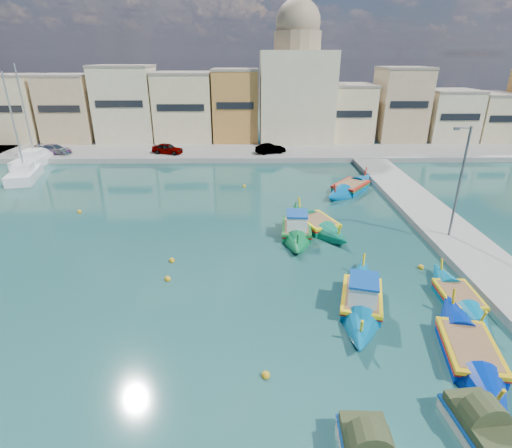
# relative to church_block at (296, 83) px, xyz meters

# --- Properties ---
(ground) EXTENTS (160.00, 160.00, 0.00)m
(ground) POSITION_rel_church_block_xyz_m (-10.00, -40.00, -8.41)
(ground) COLOR #113533
(ground) RESTS_ON ground
(east_quay) EXTENTS (4.00, 70.00, 0.50)m
(east_quay) POSITION_rel_church_block_xyz_m (8.00, -40.00, -8.16)
(east_quay) COLOR gray
(east_quay) RESTS_ON ground
(north_quay) EXTENTS (80.00, 8.00, 0.60)m
(north_quay) POSITION_rel_church_block_xyz_m (-10.00, -8.00, -8.11)
(north_quay) COLOR gray
(north_quay) RESTS_ON ground
(north_townhouses) EXTENTS (83.20, 7.87, 10.19)m
(north_townhouses) POSITION_rel_church_block_xyz_m (-3.32, -0.64, -3.41)
(north_townhouses) COLOR beige
(north_townhouses) RESTS_ON ground
(church_block) EXTENTS (10.00, 10.00, 19.10)m
(church_block) POSITION_rel_church_block_xyz_m (0.00, 0.00, 0.00)
(church_block) COLOR beige
(church_block) RESTS_ON ground
(quay_street_lamp) EXTENTS (1.18, 0.16, 8.00)m
(quay_street_lamp) POSITION_rel_church_block_xyz_m (7.44, -34.00, -4.07)
(quay_street_lamp) COLOR #595B60
(quay_street_lamp) RESTS_ON ground
(parked_cars) EXTENTS (31.16, 2.55, 1.31)m
(parked_cars) POSITION_rel_church_block_xyz_m (-18.77, -9.50, -7.18)
(parked_cars) COLOR #4C1919
(parked_cars) RESTS_ON north_quay
(luzzu_turquoise_cabin) EXTENTS (4.26, 9.15, 2.88)m
(luzzu_turquoise_cabin) POSITION_rel_church_block_xyz_m (-0.58, -41.68, -8.06)
(luzzu_turquoise_cabin) COLOR #00649B
(luzzu_turquoise_cabin) RESTS_ON ground
(luzzu_blue_cabin) EXTENTS (2.64, 8.31, 2.89)m
(luzzu_blue_cabin) POSITION_rel_church_block_xyz_m (-3.06, -32.77, -8.05)
(luzzu_blue_cabin) COLOR #0B763C
(luzzu_blue_cabin) RESTS_ON ground
(luzzu_cyan_mid) EXTENTS (7.59, 8.84, 2.80)m
(luzzu_cyan_mid) POSITION_rel_church_block_xyz_m (3.21, -22.72, -8.11)
(luzzu_cyan_mid) COLOR #005899
(luzzu_cyan_mid) RESTS_ON ground
(luzzu_green) EXTENTS (4.97, 8.39, 2.58)m
(luzzu_green) POSITION_rel_church_block_xyz_m (-1.34, -31.56, -8.13)
(luzzu_green) COLOR #0A6E51
(luzzu_green) RESTS_ON ground
(luzzu_blue_south) EXTENTS (3.77, 9.11, 2.56)m
(luzzu_blue_south) POSITION_rel_church_block_xyz_m (3.10, -45.62, -8.14)
(luzzu_blue_south) COLOR #0024A1
(luzzu_blue_south) RESTS_ON ground
(luzzu_cyan_south) EXTENTS (2.07, 7.05, 2.17)m
(luzzu_cyan_south) POSITION_rel_church_block_xyz_m (4.62, -41.45, -8.18)
(luzzu_cyan_south) COLOR #006A96
(luzzu_cyan_south) RESTS_ON ground
(tender_far) EXTENTS (1.83, 3.01, 1.41)m
(tender_far) POSITION_rel_church_block_xyz_m (1.50, -49.47, -7.97)
(tender_far) COLOR beige
(tender_far) RESTS_ON ground
(yacht_north) EXTENTS (2.84, 9.16, 12.14)m
(yacht_north) POSITION_rel_church_block_xyz_m (-32.08, -10.77, -7.93)
(yacht_north) COLOR white
(yacht_north) RESTS_ON ground
(yacht_midnorth) EXTENTS (4.28, 8.45, 11.50)m
(yacht_midnorth) POSITION_rel_church_block_xyz_m (-30.42, -16.96, -7.95)
(yacht_midnorth) COLOR white
(yacht_midnorth) RESTS_ON ground
(mooring_buoys) EXTENTS (25.09, 25.60, 0.36)m
(mooring_buoys) POSITION_rel_church_block_xyz_m (-8.65, -34.97, -8.33)
(mooring_buoys) COLOR gold
(mooring_buoys) RESTS_ON ground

